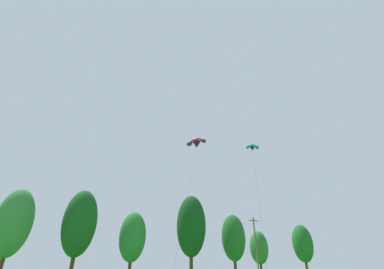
# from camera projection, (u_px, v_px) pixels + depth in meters

# --- Properties ---
(treeline_tree_c) EXTENTS (5.33, 5.33, 13.09)m
(treeline_tree_c) POSITION_uv_depth(u_px,v_px,m) (14.00, 222.00, 40.04)
(treeline_tree_c) COLOR #472D19
(treeline_tree_c) RESTS_ON ground_plane
(treeline_tree_d) EXTENTS (5.57, 5.57, 13.97)m
(treeline_tree_d) POSITION_uv_depth(u_px,v_px,m) (80.00, 223.00, 44.20)
(treeline_tree_d) COLOR #472D19
(treeline_tree_d) RESTS_ON ground_plane
(treeline_tree_e) EXTENTS (4.72, 4.72, 10.81)m
(treeline_tree_e) POSITION_uv_depth(u_px,v_px,m) (133.00, 237.00, 46.56)
(treeline_tree_e) COLOR #472D19
(treeline_tree_e) RESTS_ON ground_plane
(treeline_tree_f) EXTENTS (5.88, 5.88, 15.12)m
(treeline_tree_f) POSITION_uv_depth(u_px,v_px,m) (191.00, 225.00, 52.50)
(treeline_tree_f) COLOR #472D19
(treeline_tree_f) RESTS_ON ground_plane
(treeline_tree_g) EXTENTS (5.04, 5.04, 11.99)m
(treeline_tree_g) POSITION_uv_depth(u_px,v_px,m) (233.00, 237.00, 55.62)
(treeline_tree_g) COLOR #472D19
(treeline_tree_g) RESTS_ON ground_plane
(treeline_tree_h) EXTENTS (4.36, 4.36, 9.47)m
(treeline_tree_h) POSITION_uv_depth(u_px,v_px,m) (259.00, 248.00, 62.52)
(treeline_tree_h) COLOR #472D19
(treeline_tree_h) RESTS_ON ground_plane
(treeline_tree_i) EXTENTS (4.81, 4.81, 11.13)m
(treeline_tree_i) POSITION_uv_depth(u_px,v_px,m) (303.00, 243.00, 63.80)
(treeline_tree_i) COLOR #472D19
(treeline_tree_i) RESTS_ON ground_plane
(utility_pole) EXTENTS (2.20, 0.26, 10.29)m
(utility_pole) POSITION_uv_depth(u_px,v_px,m) (256.00, 244.00, 48.34)
(utility_pole) COLOR brown
(utility_pole) RESTS_ON ground_plane
(parafoil_kite_high_magenta) EXTENTS (8.55, 11.17, 17.67)m
(parafoil_kite_high_magenta) POSITION_uv_depth(u_px,v_px,m) (196.00, 143.00, 39.10)
(parafoil_kite_high_magenta) COLOR #D12893
(parafoil_kite_mid_teal) EXTENTS (12.48, 13.84, 20.18)m
(parafoil_kite_mid_teal) POSITION_uv_depth(u_px,v_px,m) (252.00, 147.00, 47.19)
(parafoil_kite_mid_teal) COLOR teal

